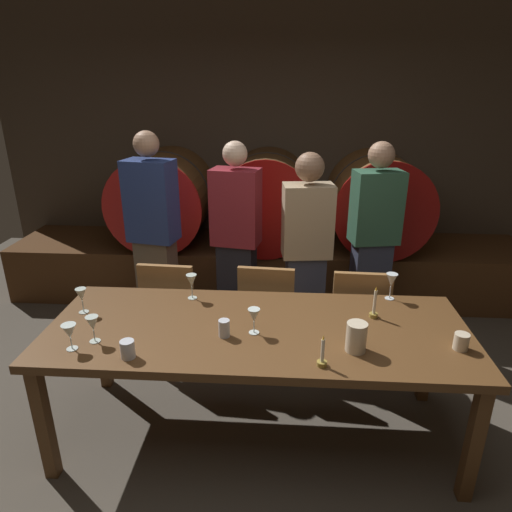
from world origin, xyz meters
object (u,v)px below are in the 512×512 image
object	(u,v)px
chair_left	(172,308)
guest_center_right	(306,253)
wine_barrel_left	(164,197)
wine_glass_far_right	(391,281)
chair_right	(358,317)
wine_glass_far_left	(81,296)
cup_center	(224,328)
wine_glass_left	(69,332)
wine_barrel_right	(376,201)
pitcher	(356,337)
guest_center_left	(236,242)
wine_barrel_center	(267,199)
guest_far_left	(154,238)
wine_glass_center_right	(191,281)
chair_center	(267,311)
guest_far_right	(373,241)
candle_left	(322,358)
candle_right	(374,309)
cup_left	(128,349)
cup_right	(461,342)
wine_glass_center_left	(93,324)
wine_glass_right	(254,316)
dining_table	(257,337)

from	to	relation	value
chair_left	guest_center_right	size ratio (longest dim) A/B	0.55
wine_barrel_left	wine_glass_far_right	world-z (taller)	wine_barrel_left
chair_right	wine_glass_far_right	distance (m)	0.50
wine_glass_far_left	guest_center_right	bearing A→B (deg)	34.73
wine_barrel_left	cup_center	distance (m)	2.38
wine_glass_left	cup_center	size ratio (longest dim) A/B	1.47
wine_barrel_right	pitcher	xyz separation A→B (m)	(-0.50, -2.29, -0.16)
guest_center_left	pitcher	distance (m)	1.63
wine_barrel_center	chair_left	world-z (taller)	wine_barrel_center
guest_center_right	pitcher	size ratio (longest dim) A/B	10.00
guest_far_left	wine_glass_center_right	world-z (taller)	guest_far_left
chair_center	pitcher	xyz separation A→B (m)	(0.50, -0.93, 0.36)
guest_far_right	candle_left	world-z (taller)	guest_far_right
candle_right	cup_left	bearing A→B (deg)	-158.86
guest_center_left	wine_glass_left	xyz separation A→B (m)	(-0.71, -1.52, 0.02)
wine_glass_center_right	wine_glass_far_right	xyz separation A→B (m)	(1.29, 0.08, 0.01)
wine_barrel_right	cup_right	size ratio (longest dim) A/B	10.38
guest_far_right	cup_left	size ratio (longest dim) A/B	17.23
guest_center_left	guest_far_right	size ratio (longest dim) A/B	1.00
chair_center	guest_far_right	bearing A→B (deg)	-141.18
chair_left	guest_center_left	distance (m)	0.76
guest_center_right	cup_right	xyz separation A→B (m)	(0.77, -1.23, -0.02)
guest_far_left	candle_right	size ratio (longest dim) A/B	8.69
chair_center	wine_glass_center_right	bearing A→B (deg)	42.15
chair_center	guest_far_right	world-z (taller)	guest_far_right
pitcher	guest_far_right	bearing A→B (deg)	77.17
wine_barrel_right	wine_barrel_left	bearing A→B (deg)	180.00
wine_glass_center_left	pitcher	bearing A→B (deg)	0.29
guest_far_right	wine_glass_far_right	bearing A→B (deg)	77.59
chair_center	guest_center_right	world-z (taller)	guest_center_right
candle_left	cup_right	world-z (taller)	candle_left
wine_glass_far_left	cup_center	size ratio (longest dim) A/B	1.60
guest_center_left	cup_right	bearing A→B (deg)	144.54
chair_right	guest_center_right	world-z (taller)	guest_center_right
wine_barrel_left	wine_glass_far_right	size ratio (longest dim) A/B	5.31
guest_center_left	candle_left	size ratio (longest dim) A/B	9.56
wine_glass_center_left	guest_far_left	bearing A→B (deg)	91.77
chair_right	wine_glass_center_left	size ratio (longest dim) A/B	5.75
wine_barrel_right	guest_far_right	xyz separation A→B (m)	(-0.15, -0.77, -0.15)
wine_barrel_left	wine_glass_center_right	size ratio (longest dim) A/B	5.62
wine_glass_far_left	candle_left	bearing A→B (deg)	-18.10
chair_center	wine_glass_right	distance (m)	0.88
chair_left	candle_right	size ratio (longest dim) A/B	4.37
cup_left	cup_right	xyz separation A→B (m)	(1.73, 0.19, -0.00)
wine_glass_far_left	chair_right	bearing A→B (deg)	17.82
wine_glass_far_right	cup_center	distance (m)	1.15
wine_barrel_right	wine_glass_left	distance (m)	3.11
wine_glass_far_left	wine_glass_center_right	distance (m)	0.67
cup_right	dining_table	bearing A→B (deg)	171.70
dining_table	guest_center_left	distance (m)	1.26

